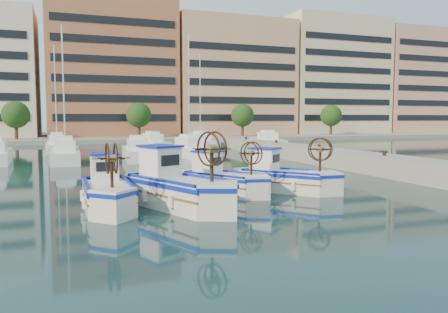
# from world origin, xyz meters

# --- Properties ---
(ground) EXTENTS (300.00, 300.00, 0.00)m
(ground) POSITION_xyz_m (0.00, 0.00, 0.00)
(ground) COLOR #193A42
(ground) RESTS_ON ground
(quay) EXTENTS (3.00, 60.00, 1.20)m
(quay) POSITION_xyz_m (13.00, 8.00, 0.60)
(quay) COLOR gray
(quay) RESTS_ON ground
(waterfront) EXTENTS (180.00, 40.00, 25.60)m
(waterfront) POSITION_xyz_m (9.23, 65.04, 11.10)
(waterfront) COLOR gray
(waterfront) RESTS_ON ground
(yacht_marina) EXTENTS (37.51, 23.16, 11.50)m
(yacht_marina) POSITION_xyz_m (-3.12, 27.71, 0.53)
(yacht_marina) COLOR white
(yacht_marina) RESTS_ON ground
(fishing_boat_a) EXTENTS (1.89, 4.47, 2.78)m
(fishing_boat_a) POSITION_xyz_m (-5.20, 0.65, 0.77)
(fishing_boat_a) COLOR silver
(fishing_boat_a) RESTS_ON ground
(fishing_boat_b) EXTENTS (3.84, 5.29, 3.19)m
(fishing_boat_b) POSITION_xyz_m (-2.47, -0.11, 0.88)
(fishing_boat_b) COLOR silver
(fishing_boat_b) RESTS_ON ground
(fishing_boat_c) EXTENTS (3.45, 4.28, 2.60)m
(fishing_boat_c) POSITION_xyz_m (0.38, 2.41, 0.72)
(fishing_boat_c) COLOR silver
(fishing_boat_c) RESTS_ON ground
(fishing_boat_d) EXTENTS (4.09, 4.36, 2.75)m
(fishing_boat_d) POSITION_xyz_m (3.49, 1.98, 0.76)
(fishing_boat_d) COLOR silver
(fishing_boat_d) RESTS_ON ground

